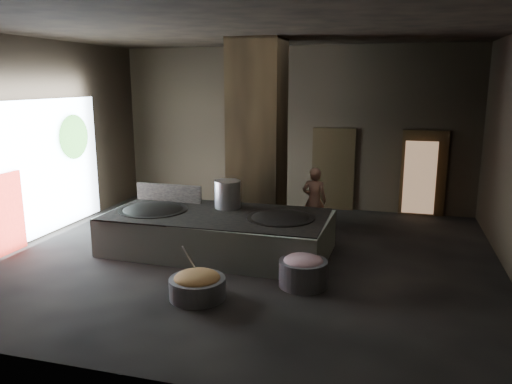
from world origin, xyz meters
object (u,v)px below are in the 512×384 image
(hearth_platform, at_px, (217,233))
(wok_right, at_px, (280,221))
(wok_left, at_px, (153,213))
(stock_pot, at_px, (228,194))
(veg_basin, at_px, (197,288))
(meat_basin, at_px, (303,273))
(cook, at_px, (314,201))

(hearth_platform, bearing_deg, wok_right, 4.00)
(wok_left, relative_size, stock_pot, 2.42)
(veg_basin, bearing_deg, wok_left, 130.65)
(wok_right, bearing_deg, veg_basin, -110.50)
(meat_basin, bearing_deg, cook, 95.85)
(wok_left, bearing_deg, wok_right, 2.05)
(wok_left, bearing_deg, meat_basin, -19.78)
(hearth_platform, height_order, stock_pot, stock_pot)
(hearth_platform, relative_size, cook, 2.94)
(hearth_platform, xyz_separation_m, stock_pot, (0.05, 0.55, 0.72))
(meat_basin, bearing_deg, hearth_platform, 147.63)
(wok_right, bearing_deg, meat_basin, -61.84)
(veg_basin, bearing_deg, wok_right, 69.50)
(wok_right, height_order, cook, cook)
(stock_pot, bearing_deg, hearth_platform, -95.19)
(meat_basin, bearing_deg, stock_pot, 137.39)
(hearth_platform, xyz_separation_m, veg_basin, (0.47, -2.29, -0.23))
(hearth_platform, height_order, wok_right, wok_right)
(wok_left, bearing_deg, veg_basin, -49.35)
(wok_right, distance_m, veg_basin, 2.57)
(wok_left, bearing_deg, hearth_platform, 1.97)
(wok_left, height_order, wok_right, wok_left)
(wok_left, height_order, meat_basin, wok_left)
(wok_left, xyz_separation_m, meat_basin, (3.53, -1.27, -0.52))
(wok_left, relative_size, veg_basin, 1.56)
(hearth_platform, bearing_deg, meat_basin, -30.50)
(hearth_platform, distance_m, veg_basin, 2.35)
(wok_left, relative_size, meat_basin, 1.72)
(wok_right, bearing_deg, stock_pot, 158.96)
(stock_pot, xyz_separation_m, veg_basin, (0.42, -2.84, -0.96))
(stock_pot, height_order, cook, cook)
(cook, height_order, meat_basin, cook)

